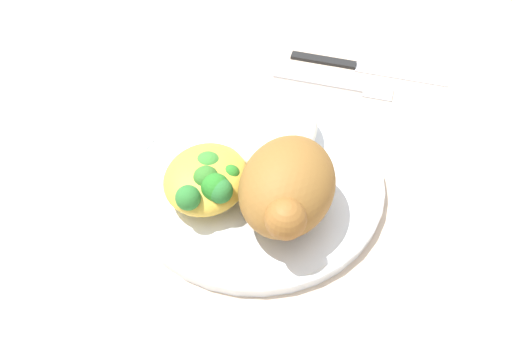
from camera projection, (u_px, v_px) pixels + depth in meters
ground_plane at (256, 187)px, 0.66m from camera, size 2.00×2.00×0.00m
plate at (256, 182)px, 0.65m from camera, size 0.26×0.26×0.02m
roasted_chicken at (287, 188)px, 0.59m from camera, size 0.12×0.09×0.07m
rice_pile at (277, 130)px, 0.66m from camera, size 0.11×0.09×0.04m
mac_cheese_with_broccoli at (207, 179)px, 0.61m from camera, size 0.09×0.08×0.05m
fork at (340, 85)px, 0.75m from camera, size 0.03×0.14×0.01m
knife at (355, 65)px, 0.78m from camera, size 0.03×0.19×0.01m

